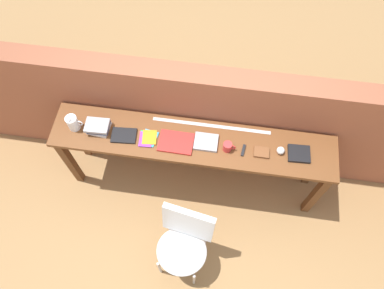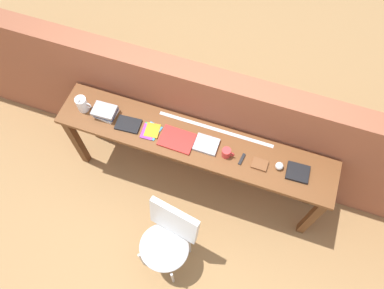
{
  "view_description": "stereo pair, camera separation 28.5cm",
  "coord_description": "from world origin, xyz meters",
  "px_view_note": "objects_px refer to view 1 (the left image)",
  "views": [
    {
      "loc": [
        0.21,
        -1.22,
        3.74
      ],
      "look_at": [
        0.0,
        0.25,
        0.9
      ],
      "focal_mm": 35.0,
      "sensor_mm": 36.0,
      "label": 1
    },
    {
      "loc": [
        0.49,
        -1.15,
        3.74
      ],
      "look_at": [
        0.0,
        0.25,
        0.9
      ],
      "focal_mm": 35.0,
      "sensor_mm": 36.0,
      "label": 2
    }
  ],
  "objects_px": {
    "pamphlet_pile_colourful": "(148,138)",
    "leather_journal_brown": "(261,152)",
    "book_stack_leftmost": "(98,127)",
    "multitool_folded": "(243,150)",
    "magazine_cycling": "(124,135)",
    "book_repair_rightmost": "(299,154)",
    "mug": "(228,147)",
    "pitcher_white": "(73,123)",
    "chair_white_moulded": "(184,241)",
    "book_open_centre": "(176,142)",
    "sports_ball_small": "(281,151)"
  },
  "relations": [
    {
      "from": "mug",
      "to": "book_repair_rightmost",
      "type": "xyz_separation_m",
      "value": [
        0.61,
        0.04,
        -0.03
      ]
    },
    {
      "from": "book_stack_leftmost",
      "to": "leather_journal_brown",
      "type": "xyz_separation_m",
      "value": [
        1.43,
        -0.03,
        -0.03
      ]
    },
    {
      "from": "multitool_folded",
      "to": "book_repair_rightmost",
      "type": "distance_m",
      "value": 0.47
    },
    {
      "from": "sports_ball_small",
      "to": "book_open_centre",
      "type": "bearing_deg",
      "value": -177.77
    },
    {
      "from": "book_stack_leftmost",
      "to": "pamphlet_pile_colourful",
      "type": "distance_m",
      "value": 0.44
    },
    {
      "from": "pitcher_white",
      "to": "pamphlet_pile_colourful",
      "type": "height_order",
      "value": "pitcher_white"
    },
    {
      "from": "book_open_centre",
      "to": "sports_ball_small",
      "type": "distance_m",
      "value": 0.89
    },
    {
      "from": "book_stack_leftmost",
      "to": "book_open_centre",
      "type": "distance_m",
      "value": 0.69
    },
    {
      "from": "book_stack_leftmost",
      "to": "leather_journal_brown",
      "type": "height_order",
      "value": "book_stack_leftmost"
    },
    {
      "from": "mug",
      "to": "sports_ball_small",
      "type": "relative_size",
      "value": 1.63
    },
    {
      "from": "magazine_cycling",
      "to": "book_stack_leftmost",
      "type": "bearing_deg",
      "value": 167.02
    },
    {
      "from": "book_stack_leftmost",
      "to": "pamphlet_pile_colourful",
      "type": "relative_size",
      "value": 1.14
    },
    {
      "from": "chair_white_moulded",
      "to": "book_open_centre",
      "type": "xyz_separation_m",
      "value": [
        -0.18,
        0.75,
        0.36
      ]
    },
    {
      "from": "multitool_folded",
      "to": "leather_journal_brown",
      "type": "distance_m",
      "value": 0.15
    },
    {
      "from": "chair_white_moulded",
      "to": "book_stack_leftmost",
      "type": "relative_size",
      "value": 4.28
    },
    {
      "from": "leather_journal_brown",
      "to": "multitool_folded",
      "type": "bearing_deg",
      "value": -179.13
    },
    {
      "from": "pitcher_white",
      "to": "multitool_folded",
      "type": "bearing_deg",
      "value": -0.83
    },
    {
      "from": "magazine_cycling",
      "to": "leather_journal_brown",
      "type": "bearing_deg",
      "value": -4.11
    },
    {
      "from": "chair_white_moulded",
      "to": "pitcher_white",
      "type": "relative_size",
      "value": 4.85
    },
    {
      "from": "chair_white_moulded",
      "to": "book_repair_rightmost",
      "type": "distance_m",
      "value": 1.23
    },
    {
      "from": "mug",
      "to": "leather_journal_brown",
      "type": "height_order",
      "value": "mug"
    },
    {
      "from": "pitcher_white",
      "to": "book_repair_rightmost",
      "type": "relative_size",
      "value": 0.99
    },
    {
      "from": "mug",
      "to": "leather_journal_brown",
      "type": "relative_size",
      "value": 0.85
    },
    {
      "from": "book_repair_rightmost",
      "to": "sports_ball_small",
      "type": "bearing_deg",
      "value": 178.04
    },
    {
      "from": "book_stack_leftmost",
      "to": "sports_ball_small",
      "type": "relative_size",
      "value": 3.1
    },
    {
      "from": "sports_ball_small",
      "to": "book_repair_rightmost",
      "type": "height_order",
      "value": "sports_ball_small"
    },
    {
      "from": "pamphlet_pile_colourful",
      "to": "book_open_centre",
      "type": "height_order",
      "value": "book_open_centre"
    },
    {
      "from": "book_open_centre",
      "to": "sports_ball_small",
      "type": "xyz_separation_m",
      "value": [
        0.89,
        0.03,
        0.02
      ]
    },
    {
      "from": "pamphlet_pile_colourful",
      "to": "chair_white_moulded",
      "type": "bearing_deg",
      "value": -60.42
    },
    {
      "from": "sports_ball_small",
      "to": "magazine_cycling",
      "type": "bearing_deg",
      "value": -178.58
    },
    {
      "from": "pitcher_white",
      "to": "book_open_centre",
      "type": "height_order",
      "value": "pitcher_white"
    },
    {
      "from": "pitcher_white",
      "to": "sports_ball_small",
      "type": "bearing_deg",
      "value": 0.27
    },
    {
      "from": "pamphlet_pile_colourful",
      "to": "leather_journal_brown",
      "type": "height_order",
      "value": "leather_journal_brown"
    },
    {
      "from": "magazine_cycling",
      "to": "multitool_folded",
      "type": "relative_size",
      "value": 1.95
    },
    {
      "from": "magazine_cycling",
      "to": "book_repair_rightmost",
      "type": "distance_m",
      "value": 1.51
    },
    {
      "from": "chair_white_moulded",
      "to": "pitcher_white",
      "type": "bearing_deg",
      "value": 144.39
    },
    {
      "from": "book_open_centre",
      "to": "book_repair_rightmost",
      "type": "relative_size",
      "value": 1.61
    },
    {
      "from": "leather_journal_brown",
      "to": "sports_ball_small",
      "type": "relative_size",
      "value": 1.93
    },
    {
      "from": "magazine_cycling",
      "to": "multitool_folded",
      "type": "xyz_separation_m",
      "value": [
        1.04,
        0.0,
        -0.0
      ]
    },
    {
      "from": "chair_white_moulded",
      "to": "book_open_centre",
      "type": "bearing_deg",
      "value": 103.37
    },
    {
      "from": "magazine_cycling",
      "to": "book_repair_rightmost",
      "type": "xyz_separation_m",
      "value": [
        1.51,
        0.04,
        0.0
      ]
    },
    {
      "from": "multitool_folded",
      "to": "pamphlet_pile_colourful",
      "type": "bearing_deg",
      "value": 179.92
    },
    {
      "from": "book_stack_leftmost",
      "to": "multitool_folded",
      "type": "xyz_separation_m",
      "value": [
        1.27,
        -0.03,
        -0.04
      ]
    },
    {
      "from": "book_open_centre",
      "to": "multitool_folded",
      "type": "xyz_separation_m",
      "value": [
        0.58,
        0.0,
        -0.0
      ]
    },
    {
      "from": "leather_journal_brown",
      "to": "sports_ball_small",
      "type": "xyz_separation_m",
      "value": [
        0.16,
        0.03,
        0.02
      ]
    },
    {
      "from": "multitool_folded",
      "to": "sports_ball_small",
      "type": "bearing_deg",
      "value": 5.51
    },
    {
      "from": "magazine_cycling",
      "to": "pamphlet_pile_colourful",
      "type": "bearing_deg",
      "value": -3.02
    },
    {
      "from": "pitcher_white",
      "to": "sports_ball_small",
      "type": "relative_size",
      "value": 2.73
    },
    {
      "from": "leather_journal_brown",
      "to": "pamphlet_pile_colourful",
      "type": "bearing_deg",
      "value": -179.49
    },
    {
      "from": "magazine_cycling",
      "to": "book_open_centre",
      "type": "height_order",
      "value": "same"
    }
  ]
}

